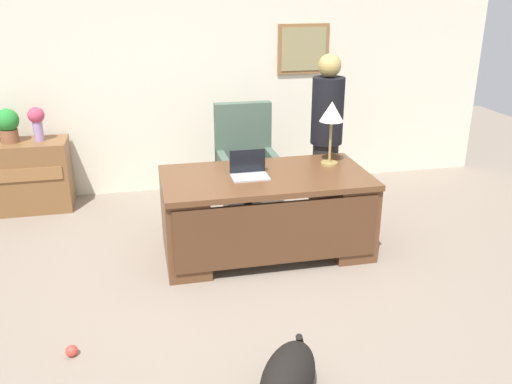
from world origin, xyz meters
TOP-DOWN VIEW (x-y plane):
  - ground_plane at (0.00, 0.00)m, footprint 12.00×12.00m
  - back_wall at (0.01, 2.60)m, footprint 7.00×0.16m
  - desk at (0.28, 0.68)m, footprint 1.84×0.97m
  - credenza at (-2.17, 2.25)m, footprint 1.21×0.50m
  - armchair at (0.29, 1.66)m, footprint 0.60×0.59m
  - person_standing at (1.05, 1.34)m, footprint 0.32×0.32m
  - dog_lying at (-0.06, -1.25)m, footprint 0.57×0.71m
  - laptop at (0.12, 0.71)m, footprint 0.32×0.22m
  - desk_lamp at (0.92, 0.86)m, footprint 0.22×0.22m
  - vase_with_flowers at (-1.83, 2.25)m, footprint 0.17×0.17m
  - potted_plant at (-2.12, 2.25)m, footprint 0.24×0.24m
  - dog_toy_ball at (-1.35, -0.52)m, footprint 0.08×0.08m

SIDE VIEW (x-z plane):
  - ground_plane at x=0.00m, z-range 0.00..0.00m
  - dog_toy_ball at x=-1.35m, z-range 0.00..0.08m
  - dog_lying at x=-0.06m, z-range 0.01..0.31m
  - credenza at x=-2.17m, z-range 0.00..0.76m
  - desk at x=0.28m, z-range 0.03..0.78m
  - armchair at x=0.29m, z-range -0.07..1.09m
  - laptop at x=0.12m, z-range 0.69..0.91m
  - person_standing at x=1.05m, z-range 0.03..1.73m
  - potted_plant at x=-2.12m, z-range 0.78..1.14m
  - vase_with_flowers at x=-1.83m, z-range 0.81..1.17m
  - desk_lamp at x=0.92m, z-range 0.91..1.51m
  - back_wall at x=0.01m, z-range 0.00..2.70m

